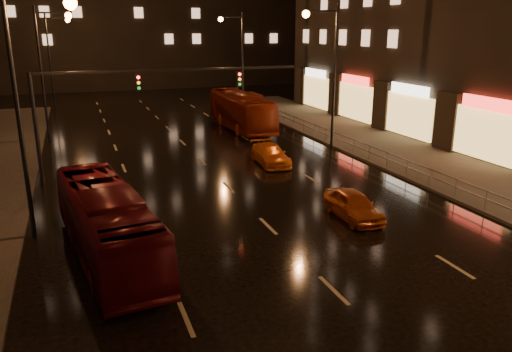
{
  "coord_description": "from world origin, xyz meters",
  "views": [
    {
      "loc": [
        -7.53,
        -9.06,
        8.37
      ],
      "look_at": [
        -0.72,
        9.58,
        2.5
      ],
      "focal_mm": 35.0,
      "sensor_mm": 36.0,
      "label": 1
    }
  ],
  "objects_px": {
    "bus_curb": "(241,111)",
    "bus_red": "(107,223)",
    "taxi_far": "(270,155)",
    "taxi_near": "(353,205)"
  },
  "relations": [
    {
      "from": "taxi_far",
      "to": "bus_curb",
      "type": "bearing_deg",
      "value": 83.97
    },
    {
      "from": "bus_curb",
      "to": "bus_red",
      "type": "bearing_deg",
      "value": -119.06
    },
    {
      "from": "bus_curb",
      "to": "taxi_near",
      "type": "relative_size",
      "value": 2.98
    },
    {
      "from": "bus_red",
      "to": "taxi_far",
      "type": "bearing_deg",
      "value": 36.6
    },
    {
      "from": "bus_curb",
      "to": "taxi_far",
      "type": "bearing_deg",
      "value": -98.88
    },
    {
      "from": "bus_red",
      "to": "taxi_near",
      "type": "xyz_separation_m",
      "value": [
        10.82,
        0.29,
        -0.72
      ]
    },
    {
      "from": "taxi_near",
      "to": "taxi_far",
      "type": "relative_size",
      "value": 0.89
    },
    {
      "from": "bus_red",
      "to": "taxi_far",
      "type": "xyz_separation_m",
      "value": [
        10.82,
        10.54,
        -0.75
      ]
    },
    {
      "from": "bus_red",
      "to": "bus_curb",
      "type": "xyz_separation_m",
      "value": [
        12.82,
        22.52,
        0.2
      ]
    },
    {
      "from": "bus_red",
      "to": "taxi_near",
      "type": "relative_size",
      "value": 2.6
    }
  ]
}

